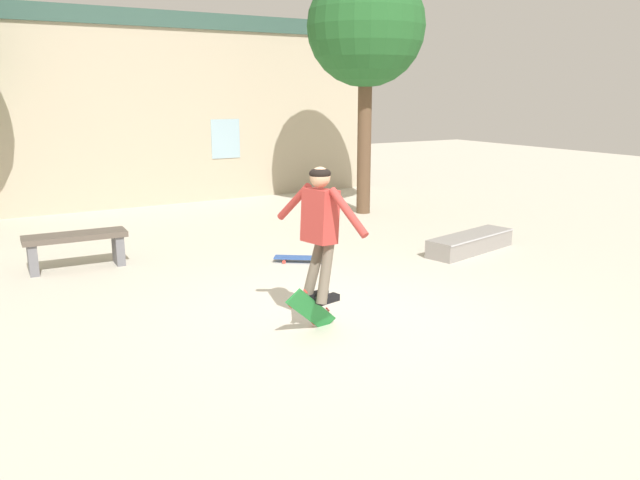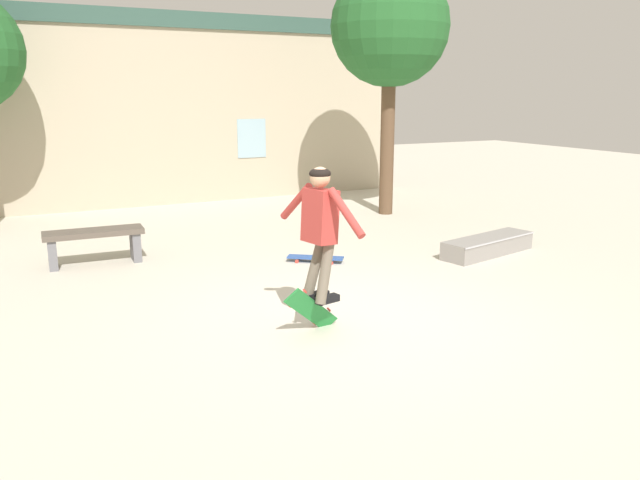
{
  "view_description": "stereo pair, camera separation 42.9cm",
  "coord_description": "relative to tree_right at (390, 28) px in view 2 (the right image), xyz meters",
  "views": [
    {
      "loc": [
        -3.55,
        -5.53,
        2.48
      ],
      "look_at": [
        -0.42,
        -0.19,
        1.01
      ],
      "focal_mm": 35.0,
      "sensor_mm": 36.0,
      "label": 1
    },
    {
      "loc": [
        -3.17,
        -5.73,
        2.48
      ],
      "look_at": [
        -0.42,
        -0.19,
        1.01
      ],
      "focal_mm": 35.0,
      "sensor_mm": 36.0,
      "label": 2
    }
  ],
  "objects": [
    {
      "name": "ground_plane",
      "position": [
        -3.78,
        -5.17,
        -3.7
      ],
      "size": [
        40.0,
        40.0,
        0.0
      ],
      "primitive_type": "plane",
      "color": "beige"
    },
    {
      "name": "building_backdrop",
      "position": [
        -3.81,
        3.29,
        -1.53
      ],
      "size": [
        12.41,
        0.52,
        5.18
      ],
      "color": "#B7A88E",
      "rests_on": "ground_plane"
    },
    {
      "name": "tree_right",
      "position": [
        0.0,
        0.0,
        0.0
      ],
      "size": [
        2.35,
        2.35,
        4.92
      ],
      "color": "brown",
      "rests_on": "ground_plane"
    },
    {
      "name": "park_bench",
      "position": [
        -5.97,
        -1.46,
        -3.34
      ],
      "size": [
        1.42,
        0.49,
        0.52
      ],
      "rotation": [
        0.0,
        0.0,
        -0.04
      ],
      "color": "brown",
      "rests_on": "ground_plane"
    },
    {
      "name": "skate_ledge",
      "position": [
        -0.38,
        -3.59,
        -3.56
      ],
      "size": [
        1.8,
        0.85,
        0.28
      ],
      "rotation": [
        0.0,
        0.0,
        0.22
      ],
      "color": "gray",
      "rests_on": "ground_plane"
    },
    {
      "name": "skater",
      "position": [
        -4.2,
        -5.36,
        -2.51
      ],
      "size": [
        0.37,
        1.29,
        1.4
      ],
      "rotation": [
        0.0,
        0.0,
        0.22
      ],
      "color": "#B23833"
    },
    {
      "name": "skateboard_flipping",
      "position": [
        -4.28,
        -5.33,
        -3.45
      ],
      "size": [
        0.74,
        0.37,
        0.65
      ],
      "rotation": [
        0.0,
        0.0,
        0.44
      ],
      "color": "#237F38"
    },
    {
      "name": "skateboard_resting",
      "position": [
        -3.01,
        -2.8,
        -3.63
      ],
      "size": [
        0.8,
        0.66,
        0.08
      ],
      "rotation": [
        0.0,
        0.0,
        5.65
      ],
      "color": "#2D519E",
      "rests_on": "ground_plane"
    }
  ]
}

